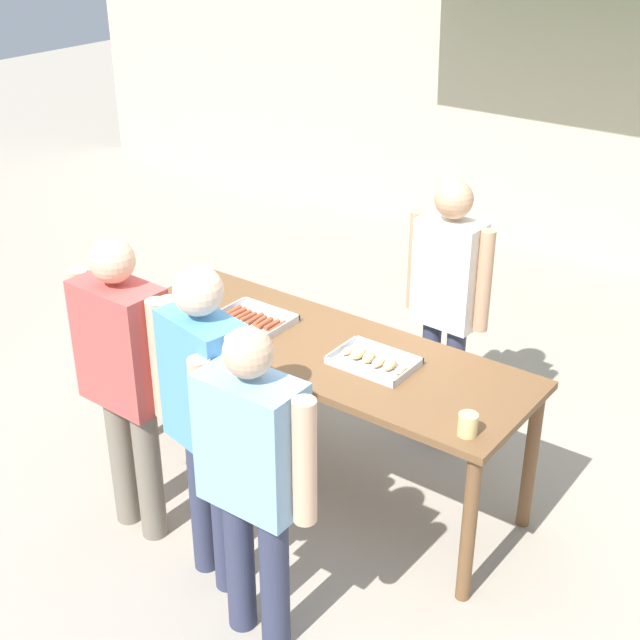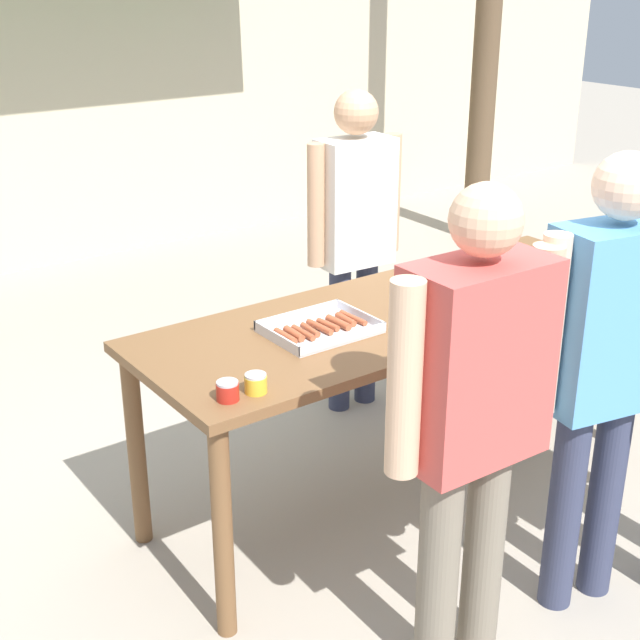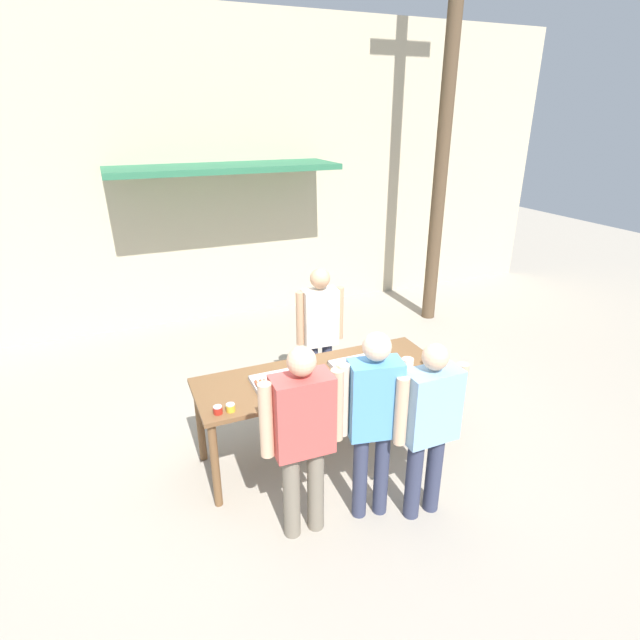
{
  "view_description": "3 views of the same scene",
  "coord_description": "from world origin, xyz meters",
  "views": [
    {
      "loc": [
        2.45,
        -3.31,
        3.13
      ],
      "look_at": [
        0.0,
        0.0,
        1.02
      ],
      "focal_mm": 50.0,
      "sensor_mm": 36.0,
      "label": 1
    },
    {
      "loc": [
        -2.3,
        -2.54,
        2.21
      ],
      "look_at": [
        -0.45,
        -0.0,
        0.92
      ],
      "focal_mm": 50.0,
      "sensor_mm": 36.0,
      "label": 2
    },
    {
      "loc": [
        -1.61,
        -3.76,
        3.12
      ],
      "look_at": [
        0.32,
        0.78,
        1.06
      ],
      "focal_mm": 28.0,
      "sensor_mm": 36.0,
      "label": 3
    }
  ],
  "objects": [
    {
      "name": "person_customer_holding_hotdog",
      "position": [
        -0.52,
        -0.88,
        0.97
      ],
      "size": [
        0.64,
        0.26,
        1.64
      ],
      "rotation": [
        0.0,
        0.0,
        3.11
      ],
      "color": "#756B5B",
      "rests_on": "ground"
    },
    {
      "name": "beer_cup",
      "position": [
        1.02,
        -0.27,
        0.92
      ],
      "size": [
        0.09,
        0.09,
        0.11
      ],
      "color": "#DBC67A",
      "rests_on": "serving_table"
    },
    {
      "name": "person_customer_waiting_in_line",
      "position": [
        0.05,
        -0.92,
        0.99
      ],
      "size": [
        0.57,
        0.3,
        1.66
      ],
      "rotation": [
        0.0,
        0.0,
        2.94
      ],
      "color": "#333851",
      "rests_on": "ground"
    },
    {
      "name": "serving_table",
      "position": [
        0.0,
        0.0,
        0.77
      ],
      "size": [
        2.32,
        0.8,
        0.87
      ],
      "color": "brown",
      "rests_on": "ground"
    },
    {
      "name": "ground_plane",
      "position": [
        0.0,
        0.0,
        0.0
      ],
      "size": [
        24.0,
        24.0,
        0.0
      ],
      "primitive_type": "plane",
      "color": "#A39989"
    },
    {
      "name": "food_tray_buns",
      "position": [
        0.33,
        -0.0,
        0.89
      ],
      "size": [
        0.42,
        0.29,
        0.06
      ],
      "color": "silver",
      "rests_on": "serving_table"
    },
    {
      "name": "condiment_jar_ketchup",
      "position": [
        -0.92,
        -0.29,
        0.9
      ],
      "size": [
        0.08,
        0.08,
        0.07
      ],
      "color": "gold",
      "rests_on": "serving_table"
    },
    {
      "name": "person_server_behind_table",
      "position": [
        0.32,
        0.78,
        0.99
      ],
      "size": [
        0.53,
        0.22,
        1.64
      ],
      "rotation": [
        0.0,
        0.0,
        -0.05
      ],
      "color": "#333851",
      "rests_on": "ground"
    },
    {
      "name": "condiment_jar_mustard",
      "position": [
        -1.02,
        -0.28,
        0.9
      ],
      "size": [
        0.08,
        0.08,
        0.07
      ],
      "color": "#B22319",
      "rests_on": "serving_table"
    },
    {
      "name": "food_tray_sausages",
      "position": [
        -0.45,
        -0.0,
        0.89
      ],
      "size": [
        0.4,
        0.31,
        0.04
      ],
      "color": "silver",
      "rests_on": "serving_table"
    }
  ]
}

